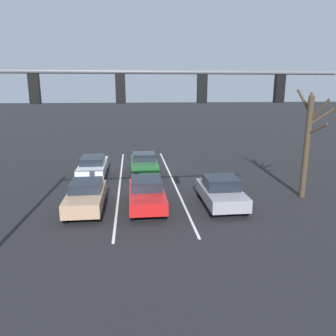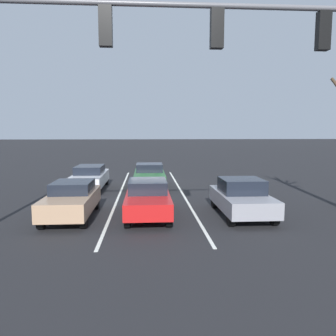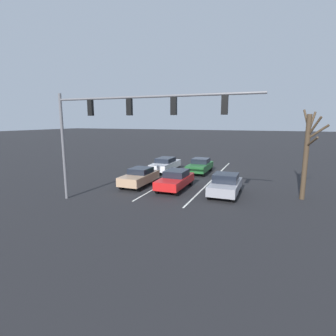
% 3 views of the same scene
% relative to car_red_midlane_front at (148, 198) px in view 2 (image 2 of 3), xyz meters
% --- Properties ---
extents(ground_plane, '(240.00, 240.00, 0.00)m').
position_rel_car_red_midlane_front_xyz_m(ground_plane, '(-0.22, -8.30, -0.77)').
color(ground_plane, black).
extents(lane_stripe_left_divider, '(0.12, 18.37, 0.01)m').
position_rel_car_red_midlane_front_xyz_m(lane_stripe_left_divider, '(-1.99, -5.12, -0.76)').
color(lane_stripe_left_divider, silver).
rests_on(lane_stripe_left_divider, ground_plane).
extents(lane_stripe_center_divider, '(0.12, 18.37, 0.01)m').
position_rel_car_red_midlane_front_xyz_m(lane_stripe_center_divider, '(1.55, -5.12, -0.76)').
color(lane_stripe_center_divider, silver).
rests_on(lane_stripe_center_divider, ground_plane).
extents(car_red_midlane_front, '(1.78, 4.47, 1.47)m').
position_rel_car_red_midlane_front_xyz_m(car_red_midlane_front, '(0.00, 0.00, 0.00)').
color(car_red_midlane_front, red).
rests_on(car_red_midlane_front, ground_plane).
extents(car_tan_rightlane_front, '(1.75, 4.18, 1.46)m').
position_rel_car_red_midlane_front_xyz_m(car_tan_rightlane_front, '(3.08, 0.09, -0.01)').
color(car_tan_rightlane_front, tan).
rests_on(car_tan_rightlane_front, ground_plane).
extents(car_gray_leftlane_front, '(1.90, 4.09, 1.55)m').
position_rel_car_red_midlane_front_xyz_m(car_gray_leftlane_front, '(-3.89, 0.26, 0.01)').
color(car_gray_leftlane_front, gray).
rests_on(car_gray_leftlane_front, ground_plane).
extents(car_darkgreen_midlane_second, '(1.84, 4.34, 1.47)m').
position_rel_car_red_midlane_front_xyz_m(car_darkgreen_midlane_second, '(-0.15, -6.91, -0.00)').
color(car_darkgreen_midlane_second, '#1E5928').
rests_on(car_darkgreen_midlane_second, ground_plane).
extents(car_white_rightlane_second, '(1.76, 4.69, 1.45)m').
position_rel_car_red_midlane_front_xyz_m(car_white_rightlane_second, '(3.44, -6.40, -0.01)').
color(car_white_rightlane_second, silver).
rests_on(car_white_rightlane_second, ground_plane).
extents(traffic_signal_gantry, '(12.63, 0.37, 6.99)m').
position_rel_car_red_midlane_front_xyz_m(traffic_signal_gantry, '(1.74, 5.05, 4.62)').
color(traffic_signal_gantry, slate).
rests_on(traffic_signal_gantry, ground_plane).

